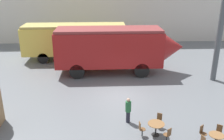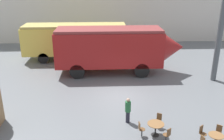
{
  "view_description": "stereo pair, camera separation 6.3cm",
  "coord_description": "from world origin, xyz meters",
  "px_view_note": "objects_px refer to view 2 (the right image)",
  "views": [
    {
      "loc": [
        -1.38,
        -16.42,
        8.1
      ],
      "look_at": [
        -0.5,
        1.0,
        1.6
      ],
      "focal_mm": 40.0,
      "sensor_mm": 36.0,
      "label": 1
    },
    {
      "loc": [
        -1.31,
        -16.43,
        8.1
      ],
      "look_at": [
        -0.5,
        1.0,
        1.6
      ],
      "focal_mm": 40.0,
      "sensor_mm": 36.0,
      "label": 2
    }
  ],
  "objects_px": {
    "passenger_coach_vintage": "(75,39)",
    "visitor_person": "(128,110)",
    "cafe_table_mid": "(216,138)",
    "cafe_chair_0": "(159,120)",
    "cafe_table_near": "(156,126)",
    "streamlined_locomotive": "(119,47)"
  },
  "relations": [
    {
      "from": "streamlined_locomotive",
      "to": "cafe_table_near",
      "type": "relative_size",
      "value": 12.34
    },
    {
      "from": "passenger_coach_vintage",
      "to": "cafe_table_near",
      "type": "bearing_deg",
      "value": -68.41
    },
    {
      "from": "streamlined_locomotive",
      "to": "cafe_table_mid",
      "type": "height_order",
      "value": "streamlined_locomotive"
    },
    {
      "from": "streamlined_locomotive",
      "to": "cafe_table_mid",
      "type": "distance_m",
      "value": 11.72
    },
    {
      "from": "cafe_table_mid",
      "to": "visitor_person",
      "type": "distance_m",
      "value": 4.87
    },
    {
      "from": "cafe_table_mid",
      "to": "cafe_chair_0",
      "type": "relative_size",
      "value": 0.85
    },
    {
      "from": "passenger_coach_vintage",
      "to": "visitor_person",
      "type": "distance_m",
      "value": 13.2
    },
    {
      "from": "cafe_table_near",
      "to": "cafe_table_mid",
      "type": "height_order",
      "value": "cafe_table_mid"
    },
    {
      "from": "passenger_coach_vintage",
      "to": "cafe_table_near",
      "type": "relative_size",
      "value": 11.54
    },
    {
      "from": "cafe_table_mid",
      "to": "visitor_person",
      "type": "bearing_deg",
      "value": 148.28
    },
    {
      "from": "streamlined_locomotive",
      "to": "cafe_table_near",
      "type": "xyz_separation_m",
      "value": [
        1.33,
        -9.64,
        -1.81
      ]
    },
    {
      "from": "streamlined_locomotive",
      "to": "cafe_table_mid",
      "type": "relative_size",
      "value": 15.0
    },
    {
      "from": "streamlined_locomotive",
      "to": "cafe_chair_0",
      "type": "xyz_separation_m",
      "value": [
        1.68,
        -8.89,
        -1.88
      ]
    },
    {
      "from": "cafe_chair_0",
      "to": "cafe_table_near",
      "type": "bearing_deg",
      "value": -0.0
    },
    {
      "from": "cafe_table_mid",
      "to": "cafe_chair_0",
      "type": "xyz_separation_m",
      "value": [
        -2.43,
        1.93,
        -0.04
      ]
    },
    {
      "from": "passenger_coach_vintage",
      "to": "cafe_chair_0",
      "type": "bearing_deg",
      "value": -66.02
    },
    {
      "from": "cafe_table_mid",
      "to": "visitor_person",
      "type": "height_order",
      "value": "visitor_person"
    },
    {
      "from": "passenger_coach_vintage",
      "to": "visitor_person",
      "type": "bearing_deg",
      "value": -71.73
    },
    {
      "from": "visitor_person",
      "to": "streamlined_locomotive",
      "type": "bearing_deg",
      "value": 89.8
    },
    {
      "from": "passenger_coach_vintage",
      "to": "cafe_table_near",
      "type": "distance_m",
      "value": 14.97
    },
    {
      "from": "passenger_coach_vintage",
      "to": "streamlined_locomotive",
      "type": "height_order",
      "value": "streamlined_locomotive"
    },
    {
      "from": "passenger_coach_vintage",
      "to": "cafe_table_near",
      "type": "xyz_separation_m",
      "value": [
        5.48,
        -13.84,
        -1.57
      ]
    }
  ]
}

